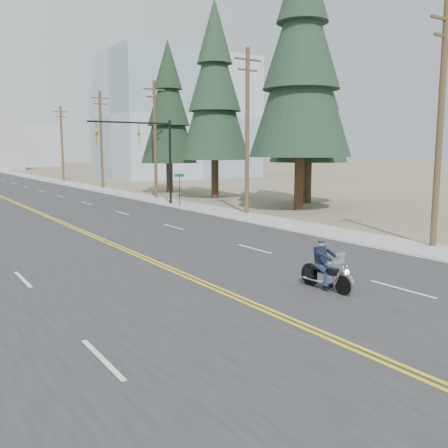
% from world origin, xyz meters
% --- Properties ---
extents(ground_plane, '(400.00, 400.00, 0.00)m').
position_xyz_m(ground_plane, '(0.00, 0.00, 0.00)').
color(ground_plane, '#776D56').
rests_on(ground_plane, ground).
extents(sidewalk_right, '(3.00, 200.00, 0.01)m').
position_xyz_m(sidewalk_right, '(11.50, 70.00, 0.01)').
color(sidewalk_right, '#A5A5A0').
rests_on(sidewalk_right, ground).
extents(traffic_mast_right, '(7.10, 0.26, 7.00)m').
position_xyz_m(traffic_mast_right, '(8.98, 32.00, 4.94)').
color(traffic_mast_right, black).
rests_on(traffic_mast_right, ground).
extents(street_sign, '(0.90, 0.06, 2.62)m').
position_xyz_m(street_sign, '(10.80, 30.00, 1.80)').
color(street_sign, black).
rests_on(street_sign, ground).
extents(utility_pole_a, '(2.20, 0.30, 11.00)m').
position_xyz_m(utility_pole_a, '(12.50, 8.00, 5.73)').
color(utility_pole_a, brown).
rests_on(utility_pole_a, ground).
extents(utility_pole_b, '(2.20, 0.30, 11.50)m').
position_xyz_m(utility_pole_b, '(12.50, 23.00, 5.98)').
color(utility_pole_b, brown).
rests_on(utility_pole_b, ground).
extents(utility_pole_c, '(2.20, 0.30, 11.00)m').
position_xyz_m(utility_pole_c, '(12.50, 38.00, 5.73)').
color(utility_pole_c, brown).
rests_on(utility_pole_c, ground).
extents(utility_pole_d, '(2.20, 0.30, 11.50)m').
position_xyz_m(utility_pole_d, '(12.50, 53.00, 5.98)').
color(utility_pole_d, brown).
rests_on(utility_pole_d, ground).
extents(utility_pole_e, '(2.20, 0.30, 11.00)m').
position_xyz_m(utility_pole_e, '(12.50, 70.00, 5.73)').
color(utility_pole_e, brown).
rests_on(utility_pole_e, ground).
extents(glass_building, '(24.00, 16.00, 20.00)m').
position_xyz_m(glass_building, '(32.00, 70.00, 10.00)').
color(glass_building, '#9EB5CC').
rests_on(glass_building, ground).
extents(haze_bldg_c, '(16.00, 12.00, 18.00)m').
position_xyz_m(haze_bldg_c, '(40.00, 110.00, 9.00)').
color(haze_bldg_c, '#B7BCC6').
rests_on(haze_bldg_c, ground).
extents(haze_bldg_e, '(14.00, 14.00, 12.00)m').
position_xyz_m(haze_bldg_e, '(25.00, 150.00, 6.00)').
color(haze_bldg_e, '#B7BCC6').
rests_on(haze_bldg_e, ground).
extents(motorcyclist, '(0.95, 2.07, 1.59)m').
position_xyz_m(motorcyclist, '(2.93, 5.32, 0.80)').
color(motorcyclist, black).
rests_on(motorcyclist, ground).
extents(conifer_near, '(7.57, 7.57, 20.04)m').
position_xyz_m(conifer_near, '(17.01, 22.54, 11.51)').
color(conifer_near, '#382619').
rests_on(conifer_near, ground).
extents(conifer_mid, '(6.60, 6.60, 17.59)m').
position_xyz_m(conifer_mid, '(21.07, 26.01, 10.09)').
color(conifer_mid, '#382619').
rests_on(conifer_mid, ground).
extents(conifer_tall, '(6.57, 6.57, 18.25)m').
position_xyz_m(conifer_tall, '(16.93, 34.34, 10.48)').
color(conifer_tall, '#382619').
rests_on(conifer_tall, ground).
extents(conifer_far, '(5.97, 5.97, 15.99)m').
position_xyz_m(conifer_far, '(16.19, 42.37, 9.18)').
color(conifer_far, '#382619').
rests_on(conifer_far, ground).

